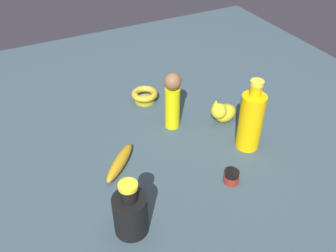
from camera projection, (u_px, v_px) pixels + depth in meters
name	position (u px, v px, depth m)	size (l,w,h in m)	color
ground	(168.00, 141.00, 1.28)	(2.00, 2.00, 0.00)	#384C56
banana	(120.00, 162.00, 1.17)	(0.18, 0.04, 0.04)	#BE8D19
nail_polish_jar	(232.00, 177.00, 1.12)	(0.05, 0.05, 0.04)	maroon
bowl	(145.00, 95.00, 1.46)	(0.10, 0.10, 0.05)	gold
bottle_tall	(251.00, 120.00, 1.20)	(0.08, 0.08, 0.26)	#F2BC07
bottle_short	(130.00, 212.00, 0.95)	(0.09, 0.09, 0.17)	black
cat_figurine	(223.00, 112.00, 1.35)	(0.09, 0.13, 0.10)	yellow
person_figure_adult	(172.00, 99.00, 1.28)	(0.07, 0.07, 0.22)	yellow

